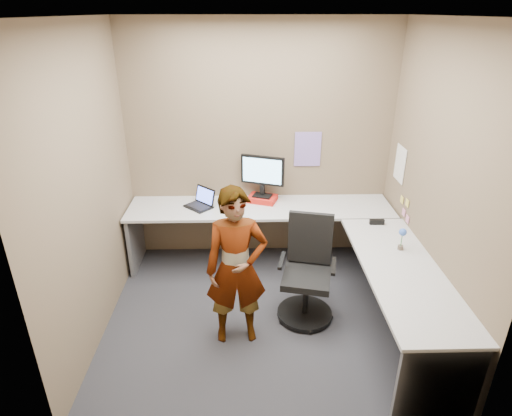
{
  "coord_description": "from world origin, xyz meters",
  "views": [
    {
      "loc": [
        -0.15,
        -3.39,
        2.74
      ],
      "look_at": [
        -0.06,
        0.25,
        1.05
      ],
      "focal_mm": 30.0,
      "sensor_mm": 36.0,
      "label": 1
    }
  ],
  "objects_px": {
    "desk": "(305,243)",
    "person": "(236,268)",
    "office_chair": "(307,278)",
    "monitor": "(262,173)"
  },
  "relations": [
    {
      "from": "monitor",
      "to": "person",
      "type": "distance_m",
      "value": 1.49
    },
    {
      "from": "desk",
      "to": "office_chair",
      "type": "xyz_separation_m",
      "value": [
        -0.02,
        -0.36,
        -0.17
      ]
    },
    {
      "from": "monitor",
      "to": "office_chair",
      "type": "bearing_deg",
      "value": -51.46
    },
    {
      "from": "office_chair",
      "to": "desk",
      "type": "bearing_deg",
      "value": 100.05
    },
    {
      "from": "monitor",
      "to": "office_chair",
      "type": "distance_m",
      "value": 1.36
    },
    {
      "from": "desk",
      "to": "office_chair",
      "type": "bearing_deg",
      "value": -92.81
    },
    {
      "from": "monitor",
      "to": "person",
      "type": "relative_size",
      "value": 0.33
    },
    {
      "from": "desk",
      "to": "person",
      "type": "height_order",
      "value": "person"
    },
    {
      "from": "monitor",
      "to": "person",
      "type": "xyz_separation_m",
      "value": [
        -0.28,
        -1.43,
        -0.34
      ]
    },
    {
      "from": "monitor",
      "to": "person",
      "type": "height_order",
      "value": "person"
    }
  ]
}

